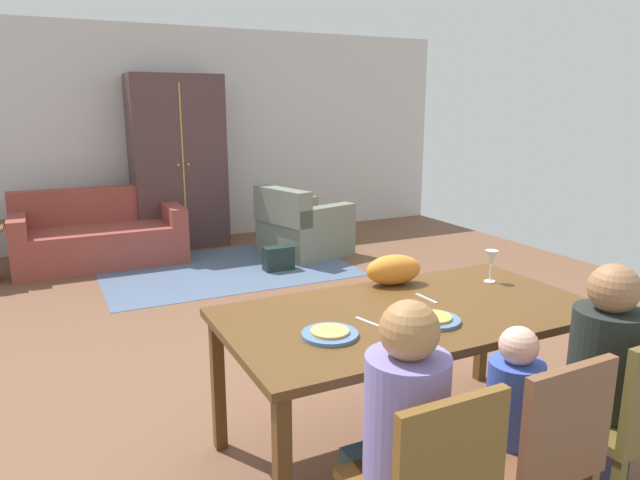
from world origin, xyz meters
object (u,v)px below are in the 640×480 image
Objects in this scene: wine_glass at (491,260)px; person_child at (505,439)px; dining_table at (410,323)px; plate_near_man at (330,335)px; person_woman at (594,393)px; dining_chair_woman at (630,416)px; armchair at (302,228)px; cat at (394,270)px; dining_chair_child at (539,448)px; plate_near_child at (433,320)px; armoire at (178,162)px; handbag at (278,258)px; person_man at (399,454)px; couch at (100,237)px.

wine_glass reaches higher than person_child.
dining_table is 7.44× the size of plate_near_man.
wine_glass is 0.95m from person_woman.
armchair is (0.64, 4.69, -0.17)m from dining_chair_woman.
dining_table is 5.81× the size of cat.
dining_chair_child is (0.51, -0.73, -0.28)m from plate_near_man.
armchair is (1.15, 4.02, -0.45)m from plate_near_child.
plate_near_child is 5.12m from armoire.
handbag is at bearing 88.13° from dining_chair_woman.
dining_table is 1.01m from dining_chair_woman.
armchair is at bearing -42.89° from armoire.
cat is at bearing 108.80° from person_woman.
dining_chair_child and dining_chair_woman have the same top height.
person_man is at bearing -106.09° from handbag.
plate_near_man is at bearing -83.59° from couch.
wine_glass reaches higher than dining_chair_child.
dining_table is 1.77× the size of armchair.
dining_table is 0.86m from person_man.
person_child is 4.09m from handbag.
person_child is 4.66m from armchair.
armoire reaches higher than cat.
person_woman is 3.47× the size of cat.
wine_glass is at bearing -81.69° from armoire.
plate_near_man is 1.19m from person_woman.
person_man reaches higher than plate_near_man.
dining_chair_child is at bearing -18.88° from person_man.
armoire is (-0.02, 5.61, 0.62)m from person_child.
person_man reaches higher than dining_chair_child.
person_child is (-0.00, -0.68, -0.26)m from dining_table.
person_child is (-0.67, -0.86, -0.46)m from wine_glass.
armoire is (-0.69, 4.75, 0.16)m from wine_glass.
handbag is at bearing 90.35° from wine_glass.
armoire is at bearing 98.31° from wine_glass.
dining_chair_child is 0.78× the size of person_woman.
person_child is at bearing -0.58° from person_man.
dining_chair_child is 0.51m from dining_chair_woman.
person_man is at bearing 161.12° from dining_chair_child.
dining_chair_woman is (1.02, -0.18, -0.02)m from person_man.
person_woman reaches higher than armchair.
plate_near_man is 1.00× the size of plate_near_child.
handbag is at bearing 88.02° from person_woman.
person_child is 0.52m from person_woman.
dining_chair_woman is at bearing -63.42° from cat.
cat reaches higher than dining_table.
person_child reaches higher than dining_table.
handbag is (0.50, 2.97, -0.71)m from cat.
couch is at bearing 102.40° from plate_near_child.
wine_glass is 0.18× the size of armchair.
dining_table is 1.04× the size of couch.
dining_table is 9.99× the size of wine_glass.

